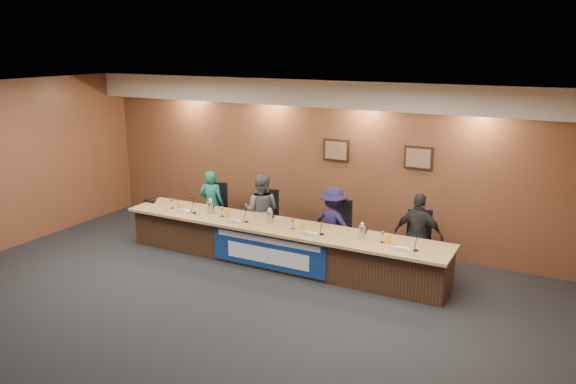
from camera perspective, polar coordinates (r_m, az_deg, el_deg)
name	(u,v)px	position (r m, az deg, el deg)	size (l,w,h in m)	color
floor	(199,320)	(8.35, -9.03, -12.69)	(10.00, 10.00, 0.00)	black
ceiling	(189,95)	(7.45, -10.04, 9.72)	(10.00, 8.00, 0.04)	silver
wall_back	(318,161)	(11.09, 3.05, 3.19)	(10.00, 0.04, 3.20)	brown
soffit	(313,92)	(10.67, 2.58, 10.07)	(10.00, 0.50, 0.50)	beige
dais_body	(279,245)	(10.06, -0.90, -5.44)	(6.00, 0.80, 0.70)	#382314
dais_top	(278,226)	(9.89, -1.05, -3.49)	(6.10, 0.95, 0.05)	#A37F4B
banner	(268,251)	(9.71, -2.09, -6.02)	(2.20, 0.02, 0.65)	navy
banner_text_upper	(267,240)	(9.63, -2.14, -4.93)	(2.00, 0.01, 0.10)	silver
banner_text_lower	(267,256)	(9.73, -2.12, -6.49)	(1.60, 0.01, 0.28)	silver
wall_photo_left	(336,150)	(10.86, 4.92, 4.25)	(0.52, 0.04, 0.42)	black
wall_photo_right	(418,158)	(10.35, 13.11, 3.39)	(0.52, 0.04, 0.42)	black
panelist_a	(212,204)	(11.45, -7.78, -1.22)	(0.51, 0.33, 1.39)	#126253
panelist_b	(262,211)	(10.83, -2.71, -1.90)	(0.70, 0.55, 1.44)	#55555A
panelist_c	(333,224)	(10.19, 4.61, -3.25)	(0.88, 0.50, 1.36)	#191337
panelist_d	(418,235)	(9.71, 13.11, -4.29)	(0.84, 0.35, 1.44)	black
office_chair_a	(215,213)	(11.59, -7.45, -2.11)	(0.48, 0.48, 0.08)	black
office_chair_b	(264,221)	(10.98, -2.43, -2.97)	(0.48, 0.48, 0.08)	black
office_chair_c	(335,233)	(10.34, 4.80, -4.15)	(0.48, 0.48, 0.08)	black
office_chair_d	(419,247)	(9.88, 13.18, -5.43)	(0.48, 0.48, 0.08)	black
nameplate_a	(182,211)	(10.74, -10.72, -1.87)	(0.24, 0.06, 0.09)	white
microphone_a	(194,213)	(10.68, -9.49, -2.10)	(0.07, 0.07, 0.02)	black
juice_glass_a	(179,206)	(10.96, -11.02, -1.38)	(0.06, 0.06, 0.15)	#FF9600
water_glass_a	(172,204)	(11.07, -11.72, -1.18)	(0.08, 0.08, 0.18)	silver
nameplate_b	(232,221)	(10.02, -5.72, -2.91)	(0.24, 0.06, 0.09)	white
microphone_b	(247,222)	(10.05, -4.23, -3.02)	(0.07, 0.07, 0.02)	black
juice_glass_b	(227,214)	(10.30, -6.18, -2.24)	(0.06, 0.06, 0.15)	#FF9600
water_glass_b	(222,212)	(10.40, -6.75, -2.01)	(0.08, 0.08, 0.18)	silver
nameplate_c	(308,233)	(9.32, 2.04, -4.20)	(0.24, 0.06, 0.09)	white
microphone_c	(322,234)	(9.39, 3.49, -4.30)	(0.07, 0.07, 0.02)	black
juice_glass_c	(303,226)	(9.60, 1.55, -3.44)	(0.06, 0.06, 0.15)	#FF9600
water_glass_c	(293,224)	(9.65, 0.50, -3.24)	(0.08, 0.08, 0.18)	silver
nameplate_d	(401,249)	(8.80, 11.40, -5.68)	(0.24, 0.06, 0.09)	white
microphone_d	(416,250)	(8.88, 12.87, -5.81)	(0.07, 0.07, 0.02)	black
juice_glass_d	(389,239)	(9.08, 10.20, -4.76)	(0.06, 0.06, 0.15)	#FF9600
water_glass_d	(382,237)	(9.12, 9.56, -4.56)	(0.08, 0.08, 0.18)	silver
carafe_left	(211,208)	(10.62, -7.87, -1.57)	(0.12, 0.12, 0.22)	silver
carafe_mid	(270,217)	(9.96, -1.84, -2.56)	(0.12, 0.12, 0.22)	silver
carafe_right	(362,232)	(9.22, 7.54, -4.08)	(0.11, 0.11, 0.23)	silver
speakerphone	(151,201)	(11.63, -13.72, -0.86)	(0.32, 0.32, 0.05)	black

